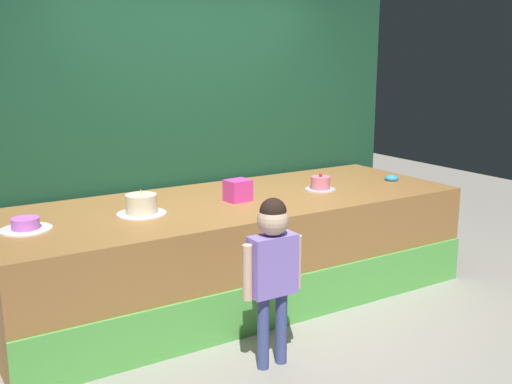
{
  "coord_description": "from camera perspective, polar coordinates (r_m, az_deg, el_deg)",
  "views": [
    {
      "loc": [
        -2.31,
        -3.36,
        1.93
      ],
      "look_at": [
        0.04,
        0.4,
        0.92
      ],
      "focal_mm": 42.6,
      "sensor_mm": 36.0,
      "label": 1
    }
  ],
  "objects": [
    {
      "name": "ground_plane",
      "position": [
        4.51,
        2.34,
        -12.49
      ],
      "size": [
        12.0,
        12.0,
        0.0
      ],
      "primitive_type": "plane",
      "color": "gray"
    },
    {
      "name": "stage_platform",
      "position": [
        4.89,
        -2.05,
        -5.34
      ],
      "size": [
        3.7,
        1.37,
        0.81
      ],
      "color": "#9E6B38",
      "rests_on": "ground_plane"
    },
    {
      "name": "curtain_backdrop",
      "position": [
        5.35,
        -6.37,
        9.18
      ],
      "size": [
        4.29,
        0.08,
        3.19
      ],
      "primitive_type": "cube",
      "color": "#19472D",
      "rests_on": "ground_plane"
    },
    {
      "name": "child_figure",
      "position": [
        3.73,
        1.58,
        -6.36
      ],
      "size": [
        0.42,
        0.19,
        1.09
      ],
      "color": "#3F4C8C",
      "rests_on": "ground_plane"
    },
    {
      "name": "pink_box",
      "position": [
        4.71,
        -1.72,
        0.15
      ],
      "size": [
        0.2,
        0.17,
        0.17
      ],
      "primitive_type": "cube",
      "rotation": [
        0.0,
        0.0,
        0.1
      ],
      "color": "#E63BA2",
      "rests_on": "stage_platform"
    },
    {
      "name": "donut",
      "position": [
        5.62,
        12.62,
        1.28
      ],
      "size": [
        0.12,
        0.12,
        0.04
      ],
      "primitive_type": "torus",
      "color": "#3399D8",
      "rests_on": "stage_platform"
    },
    {
      "name": "cake_left",
      "position": [
        4.22,
        -20.82,
        -2.94
      ],
      "size": [
        0.33,
        0.33,
        0.08
      ],
      "color": "white",
      "rests_on": "stage_platform"
    },
    {
      "name": "cake_center",
      "position": [
        4.39,
        -10.72,
        -1.24
      ],
      "size": [
        0.36,
        0.36,
        0.19
      ],
      "color": "silver",
      "rests_on": "stage_platform"
    },
    {
      "name": "cake_right",
      "position": [
        5.13,
        6.06,
        0.76
      ],
      "size": [
        0.26,
        0.26,
        0.14
      ],
      "color": "silver",
      "rests_on": "stage_platform"
    }
  ]
}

